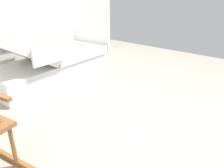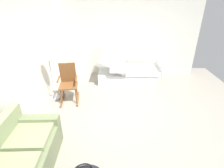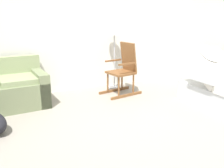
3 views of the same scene
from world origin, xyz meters
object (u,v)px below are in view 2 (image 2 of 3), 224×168
(couch, at_px, (19,161))
(floor_lamp, at_px, (48,57))
(rocking_chair, at_px, (68,83))
(hospital_bed, at_px, (127,73))

(couch, relative_size, floor_lamp, 1.12)
(rocking_chair, bearing_deg, hospital_bed, -52.70)
(hospital_bed, height_order, couch, hospital_bed)
(rocking_chair, xyz_separation_m, floor_lamp, (0.00, 0.43, 0.72))
(couch, xyz_separation_m, floor_lamp, (2.37, 0.28, 0.92))
(hospital_bed, xyz_separation_m, couch, (-3.64, 1.83, -0.00))
(couch, distance_m, floor_lamp, 2.56)
(couch, xyz_separation_m, rocking_chair, (2.36, -0.16, 0.20))
(rocking_chair, bearing_deg, floor_lamp, 89.55)
(couch, bearing_deg, rocking_chair, -3.82)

